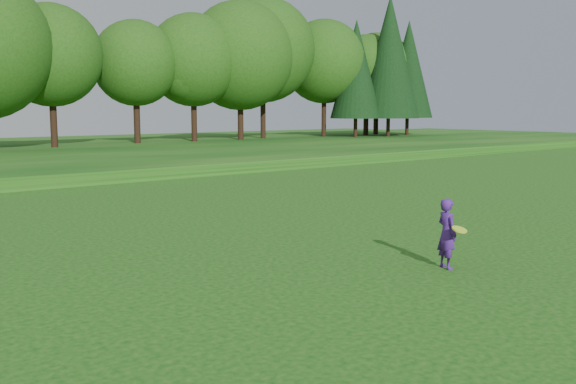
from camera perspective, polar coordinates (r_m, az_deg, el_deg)
ground at (r=11.22m, az=4.42°, el=-9.88°), size 140.00×140.00×0.00m
woman at (r=13.81m, az=13.96°, el=-3.60°), size 0.63×0.93×1.48m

